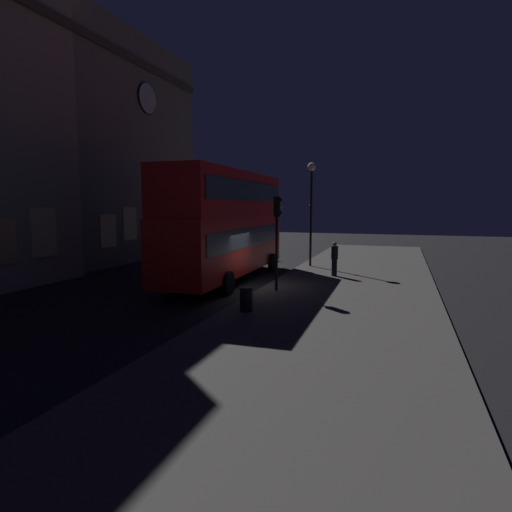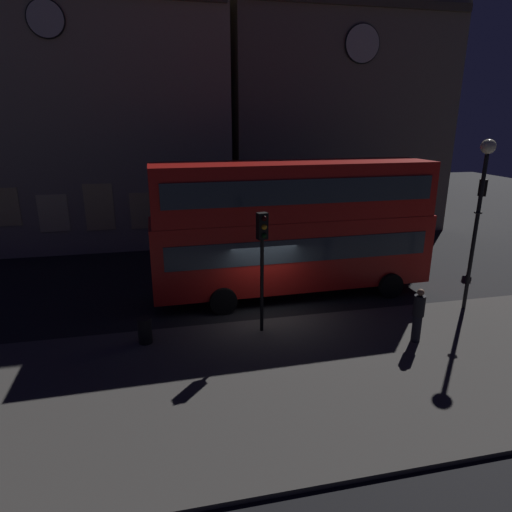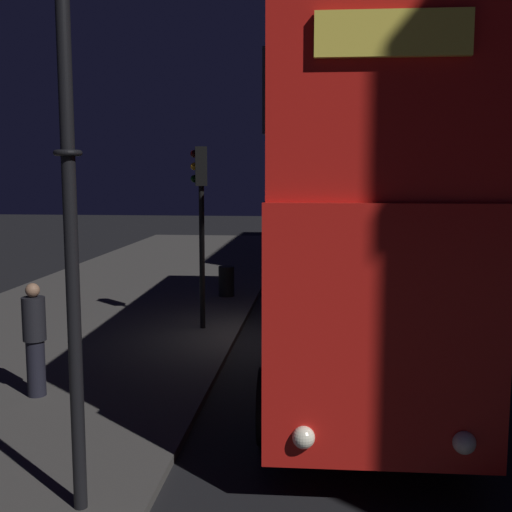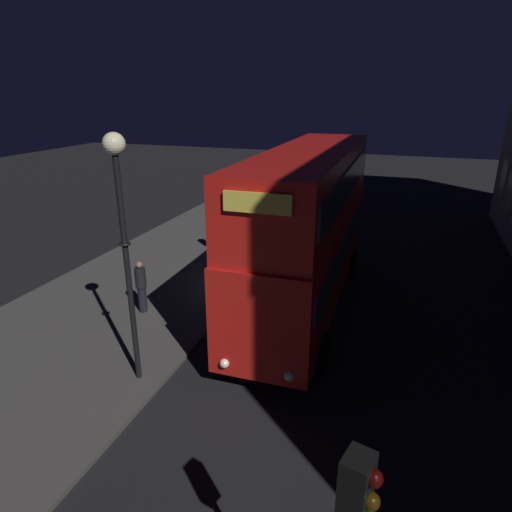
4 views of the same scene
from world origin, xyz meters
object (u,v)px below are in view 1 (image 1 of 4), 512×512
at_px(traffic_light_near_kerb, 277,223).
at_px(pedestrian, 334,258).
at_px(double_decker_bus, 226,221).
at_px(traffic_light_far_side, 247,217).
at_px(litter_bin, 246,299).
at_px(street_lamp, 311,192).

height_order(traffic_light_near_kerb, pedestrian, traffic_light_near_kerb).
bearing_deg(traffic_light_near_kerb, double_decker_bus, 45.88).
relative_size(double_decker_bus, traffic_light_far_side, 2.77).
height_order(double_decker_bus, litter_bin, double_decker_bus).
distance_m(traffic_light_near_kerb, pedestrian, 5.36).
bearing_deg(litter_bin, pedestrian, -11.79).
height_order(traffic_light_far_side, street_lamp, street_lamp).
relative_size(street_lamp, litter_bin, 7.31).
distance_m(traffic_light_near_kerb, litter_bin, 4.56).
distance_m(double_decker_bus, traffic_light_near_kerb, 3.78).
height_order(traffic_light_far_side, pedestrian, traffic_light_far_side).
distance_m(double_decker_bus, litter_bin, 7.10).
xyz_separation_m(street_lamp, litter_bin, (-11.72, -0.18, -4.04)).
bearing_deg(traffic_light_far_side, litter_bin, 34.59).
bearing_deg(double_decker_bus, litter_bin, -152.20).
relative_size(traffic_light_far_side, street_lamp, 0.66).
xyz_separation_m(traffic_light_near_kerb, litter_bin, (-3.82, -0.00, -2.48)).
xyz_separation_m(pedestrian, litter_bin, (-8.47, 1.77, -0.50)).
xyz_separation_m(street_lamp, pedestrian, (-3.24, -1.95, -3.54)).
distance_m(double_decker_bus, pedestrian, 5.98).
xyz_separation_m(traffic_light_far_side, street_lamp, (-5.04, -5.99, 1.65)).
distance_m(traffic_light_far_side, street_lamp, 8.00).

